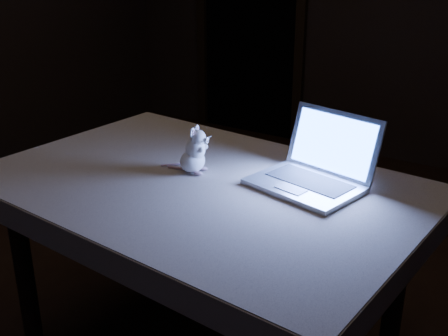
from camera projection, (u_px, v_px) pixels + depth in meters
The scene contains 6 objects.
floor at pixel (181, 307), 2.67m from camera, with size 5.00×5.00×0.00m, color black.
doorway at pixel (251, 11), 4.77m from camera, with size 1.06×0.36×2.13m, color black, non-canonical shape.
table at pixel (202, 277), 2.19m from camera, with size 1.48×0.95×0.80m, color black, non-canonical shape.
tablecloth at pixel (216, 190), 2.09m from camera, with size 1.58×1.05×0.10m, color beige, non-canonical shape.
laptop at pixel (306, 155), 1.94m from camera, with size 0.37×0.33×0.25m, color #B5B6BA, non-canonical shape.
plush_mouse at pixel (192, 150), 2.09m from camera, with size 0.13×0.13×0.18m, color white, non-canonical shape.
Camera 1 is at (1.38, -1.76, 1.61)m, focal length 45.00 mm.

